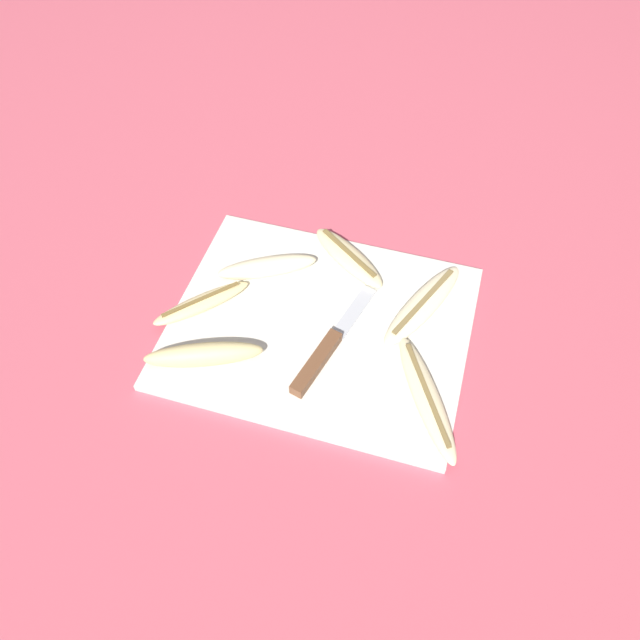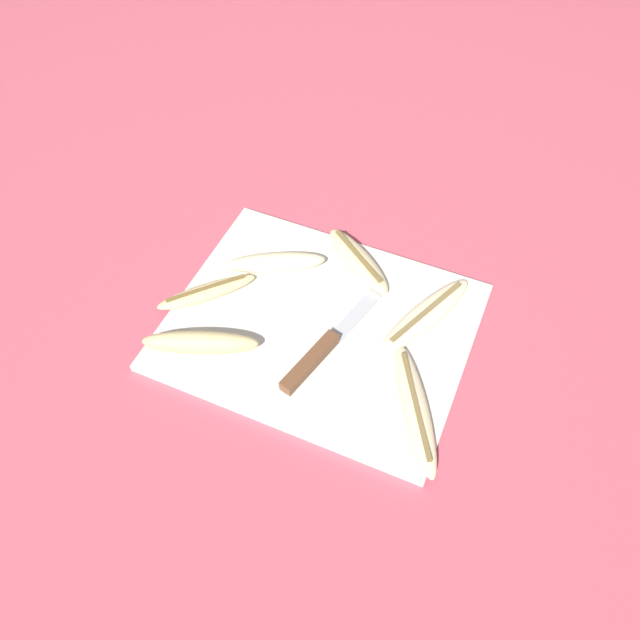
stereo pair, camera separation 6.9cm
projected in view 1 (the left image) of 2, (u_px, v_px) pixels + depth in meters
name	position (u px, v px, depth m)	size (l,w,h in m)	color
ground_plane	(320.00, 328.00, 0.96)	(4.00, 4.00, 0.00)	#C65160
cutting_board	(320.00, 326.00, 0.96)	(0.45, 0.36, 0.01)	silver
knife	(322.00, 355.00, 0.91)	(0.08, 0.23, 0.02)	brown
banana_pale_long	(267.00, 267.00, 1.00)	(0.16, 0.11, 0.03)	beige
banana_spotted_left	(204.00, 355.00, 0.90)	(0.17, 0.10, 0.04)	#DBC684
banana_bright_far	(423.00, 305.00, 0.96)	(0.12, 0.20, 0.02)	beige
banana_soft_right	(349.00, 257.00, 1.02)	(0.16, 0.13, 0.02)	beige
banana_cream_curved	(426.00, 397.00, 0.87)	(0.14, 0.20, 0.02)	beige
banana_mellow_near	(201.00, 303.00, 0.96)	(0.13, 0.14, 0.02)	beige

